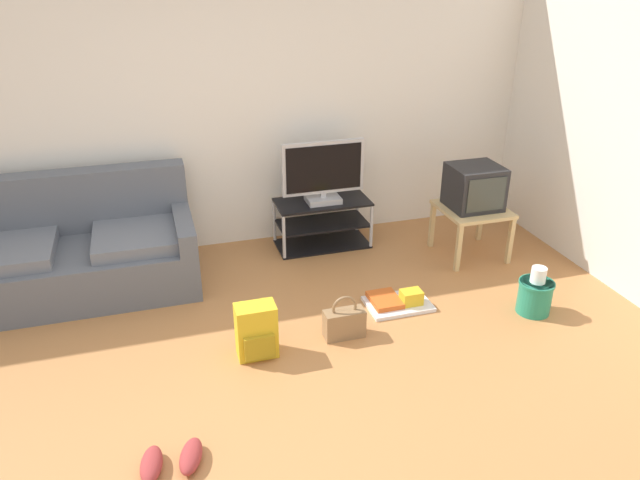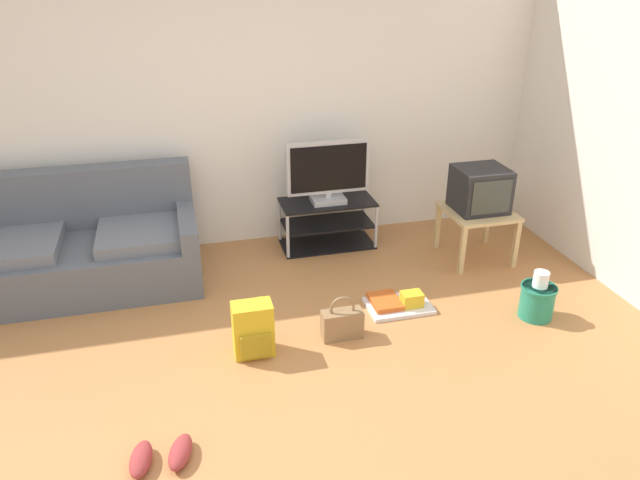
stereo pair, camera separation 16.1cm
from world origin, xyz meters
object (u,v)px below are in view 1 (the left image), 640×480
object	(u,v)px
couch	(78,252)
tv_stand	(322,223)
floor_tray	(398,301)
crt_tv	(474,187)
backpack	(256,331)
side_table	(472,215)
cleaning_bucket	(535,294)
handbag	(344,322)
sneakers_pair	(171,460)
flat_tv	(323,173)

from	to	relation	value
couch	tv_stand	xyz separation A→B (m)	(2.11, 0.19, -0.10)
tv_stand	floor_tray	xyz separation A→B (m)	(0.25, -1.21, -0.18)
crt_tv	backpack	xyz separation A→B (m)	(-2.13, -0.96, -0.46)
side_table	cleaning_bucket	xyz separation A→B (m)	(-0.01, -1.01, -0.24)
couch	backpack	xyz separation A→B (m)	(1.19, -1.32, -0.13)
handbag	sneakers_pair	bearing A→B (deg)	-145.07
side_table	crt_tv	size ratio (longest dim) A/B	1.31
side_table	backpack	world-z (taller)	side_table
floor_tray	flat_tv	bearing A→B (deg)	101.70
flat_tv	floor_tray	bearing A→B (deg)	-78.30
sneakers_pair	handbag	bearing A→B (deg)	34.93
tv_stand	crt_tv	size ratio (longest dim) A/B	1.99
backpack	handbag	xyz separation A→B (m)	(0.64, 0.04, -0.07)
couch	flat_tv	bearing A→B (deg)	4.53
crt_tv	backpack	bearing A→B (deg)	-155.79
tv_stand	backpack	world-z (taller)	tv_stand
couch	tv_stand	world-z (taller)	couch
cleaning_bucket	sneakers_pair	size ratio (longest dim) A/B	1.01
side_table	floor_tray	bearing A→B (deg)	-146.58
side_table	handbag	xyz separation A→B (m)	(-1.49, -0.91, -0.28)
cleaning_bucket	flat_tv	bearing A→B (deg)	127.70
couch	side_table	xyz separation A→B (m)	(3.32, -0.38, 0.08)
flat_tv	floor_tray	xyz separation A→B (m)	(0.25, -1.18, -0.68)
backpack	floor_tray	size ratio (longest dim) A/B	0.78
backpack	sneakers_pair	size ratio (longest dim) A/B	1.02
sneakers_pair	cleaning_bucket	bearing A→B (deg)	15.87
cleaning_bucket	floor_tray	distance (m)	1.03
flat_tv	side_table	bearing A→B (deg)	-24.25
cleaning_bucket	backpack	bearing A→B (deg)	178.17
side_table	cleaning_bucket	size ratio (longest dim) A/B	1.48
tv_stand	sneakers_pair	xyz separation A→B (m)	(-1.55, -2.36, -0.18)
sneakers_pair	floor_tray	size ratio (longest dim) A/B	0.77
crt_tv	sneakers_pair	distance (m)	3.36
couch	sneakers_pair	world-z (taller)	couch
backpack	cleaning_bucket	bearing A→B (deg)	23.44
crt_tv	floor_tray	world-z (taller)	crt_tv
tv_stand	cleaning_bucket	xyz separation A→B (m)	(1.20, -1.58, -0.06)
crt_tv	floor_tray	bearing A→B (deg)	-145.92
side_table	backpack	distance (m)	2.34
floor_tray	backpack	bearing A→B (deg)	-165.35
flat_tv	handbag	bearing A→B (deg)	-101.05
tv_stand	floor_tray	bearing A→B (deg)	-78.51
sneakers_pair	floor_tray	bearing A→B (deg)	32.70
crt_tv	sneakers_pair	world-z (taller)	crt_tv
tv_stand	flat_tv	distance (m)	0.50
couch	flat_tv	xyz separation A→B (m)	(2.11, 0.17, 0.40)
couch	crt_tv	world-z (taller)	couch
couch	handbag	distance (m)	2.24
tv_stand	side_table	world-z (taller)	side_table
sneakers_pair	flat_tv	bearing A→B (deg)	56.39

